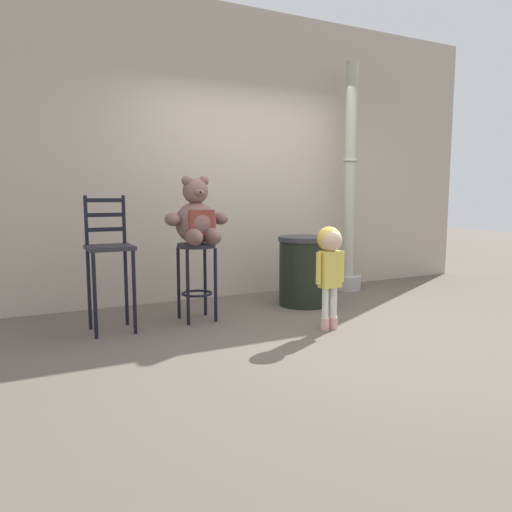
{
  "coord_description": "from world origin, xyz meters",
  "views": [
    {
      "loc": [
        -2.49,
        -3.63,
        1.2
      ],
      "look_at": [
        -0.46,
        0.38,
        0.63
      ],
      "focal_mm": 34.0,
      "sensor_mm": 36.0,
      "label": 1
    }
  ],
  "objects": [
    {
      "name": "bar_stool_with_teddy",
      "position": [
        -0.93,
        0.7,
        0.53
      ],
      "size": [
        0.37,
        0.37,
        0.74
      ],
      "color": "#24222A",
      "rests_on": "ground_plane"
    },
    {
      "name": "child_walking",
      "position": [
        0.02,
        -0.13,
        0.67
      ],
      "size": [
        0.29,
        0.23,
        0.92
      ],
      "rotation": [
        0.0,
        0.0,
        1.81
      ],
      "color": "#DCA69A",
      "rests_on": "ground_plane"
    },
    {
      "name": "bar_chair_empty",
      "position": [
        -1.74,
        0.69,
        0.68
      ],
      "size": [
        0.38,
        0.38,
        1.2
      ],
      "color": "#24222A",
      "rests_on": "ground_plane"
    },
    {
      "name": "lamppost",
      "position": [
        1.3,
        1.27,
        1.11
      ],
      "size": [
        0.34,
        0.34,
        2.8
      ],
      "color": "#A6A19E",
      "rests_on": "ground_plane"
    },
    {
      "name": "building_wall",
      "position": [
        0.0,
        1.76,
        1.67
      ],
      "size": [
        6.85,
        0.3,
        3.34
      ],
      "primitive_type": "cube",
      "color": "#B1A290",
      "rests_on": "ground_plane"
    },
    {
      "name": "ground_plane",
      "position": [
        0.0,
        0.0,
        0.0
      ],
      "size": [
        24.0,
        24.0,
        0.0
      ],
      "primitive_type": "plane",
      "color": "#5C5349"
    },
    {
      "name": "trash_bin",
      "position": [
        0.34,
        0.79,
        0.38
      ],
      "size": [
        0.58,
        0.58,
        0.75
      ],
      "color": "black",
      "rests_on": "ground_plane"
    },
    {
      "name": "teddy_bear",
      "position": [
        -0.93,
        0.67,
        0.98
      ],
      "size": [
        0.61,
        0.55,
        0.64
      ],
      "color": "brown",
      "rests_on": "bar_stool_with_teddy"
    }
  ]
}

